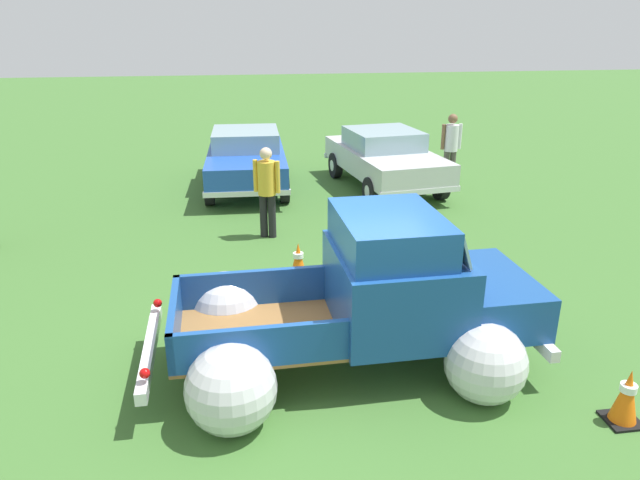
{
  "coord_description": "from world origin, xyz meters",
  "views": [
    {
      "loc": [
        -1.17,
        -6.09,
        4.0
      ],
      "look_at": [
        0.0,
        1.71,
        1.0
      ],
      "focal_mm": 32.8,
      "sensor_mm": 36.0,
      "label": 1
    }
  ],
  "objects_px": {
    "spectator_1": "(267,187)",
    "spectator_2": "(451,145)",
    "vintage_pickup_truck": "(373,307)",
    "show_car_1": "(385,157)",
    "lane_cone_0": "(298,261)",
    "lane_cone_1": "(627,397)",
    "show_car_0": "(246,157)"
  },
  "relations": [
    {
      "from": "show_car_1",
      "to": "vintage_pickup_truck",
      "type": "bearing_deg",
      "value": -23.44
    },
    {
      "from": "vintage_pickup_truck",
      "to": "show_car_0",
      "type": "xyz_separation_m",
      "value": [
        -1.25,
        8.27,
        0.03
      ]
    },
    {
      "from": "spectator_2",
      "to": "lane_cone_1",
      "type": "bearing_deg",
      "value": -9.87
    },
    {
      "from": "show_car_0",
      "to": "spectator_2",
      "type": "height_order",
      "value": "spectator_2"
    },
    {
      "from": "show_car_0",
      "to": "spectator_1",
      "type": "xyz_separation_m",
      "value": [
        0.28,
        -3.63,
        0.23
      ]
    },
    {
      "from": "spectator_2",
      "to": "lane_cone_1",
      "type": "height_order",
      "value": "spectator_2"
    },
    {
      "from": "lane_cone_0",
      "to": "lane_cone_1",
      "type": "distance_m",
      "value": 5.07
    },
    {
      "from": "spectator_1",
      "to": "lane_cone_0",
      "type": "xyz_separation_m",
      "value": [
        0.35,
        -2.07,
        -0.7
      ]
    },
    {
      "from": "spectator_1",
      "to": "lane_cone_0",
      "type": "height_order",
      "value": "spectator_1"
    },
    {
      "from": "lane_cone_1",
      "to": "vintage_pickup_truck",
      "type": "bearing_deg",
      "value": 147.04
    },
    {
      "from": "vintage_pickup_truck",
      "to": "spectator_1",
      "type": "distance_m",
      "value": 4.75
    },
    {
      "from": "spectator_1",
      "to": "spectator_2",
      "type": "bearing_deg",
      "value": -34.45
    },
    {
      "from": "lane_cone_1",
      "to": "show_car_0",
      "type": "bearing_deg",
      "value": 110.21
    },
    {
      "from": "show_car_1",
      "to": "spectator_1",
      "type": "height_order",
      "value": "spectator_1"
    },
    {
      "from": "show_car_0",
      "to": "spectator_2",
      "type": "relative_size",
      "value": 2.38
    },
    {
      "from": "show_car_0",
      "to": "lane_cone_0",
      "type": "height_order",
      "value": "show_car_0"
    },
    {
      "from": "show_car_1",
      "to": "spectator_1",
      "type": "distance_m",
      "value": 4.44
    },
    {
      "from": "spectator_1",
      "to": "vintage_pickup_truck",
      "type": "bearing_deg",
      "value": -145.85
    },
    {
      "from": "spectator_1",
      "to": "spectator_2",
      "type": "distance_m",
      "value": 5.76
    },
    {
      "from": "show_car_0",
      "to": "lane_cone_1",
      "type": "distance_m",
      "value": 10.46
    },
    {
      "from": "vintage_pickup_truck",
      "to": "show_car_1",
      "type": "distance_m",
      "value": 8.08
    },
    {
      "from": "vintage_pickup_truck",
      "to": "lane_cone_1",
      "type": "xyz_separation_m",
      "value": [
        2.36,
        -1.53,
        -0.45
      ]
    },
    {
      "from": "show_car_0",
      "to": "lane_cone_0",
      "type": "bearing_deg",
      "value": 8.18
    },
    {
      "from": "spectator_1",
      "to": "lane_cone_1",
      "type": "bearing_deg",
      "value": -129.28
    },
    {
      "from": "vintage_pickup_truck",
      "to": "lane_cone_0",
      "type": "xyz_separation_m",
      "value": [
        -0.61,
        2.58,
        -0.45
      ]
    },
    {
      "from": "vintage_pickup_truck",
      "to": "spectator_2",
      "type": "relative_size",
      "value": 2.6
    },
    {
      "from": "spectator_1",
      "to": "show_car_0",
      "type": "bearing_deg",
      "value": 26.87
    },
    {
      "from": "show_car_0",
      "to": "spectator_2",
      "type": "bearing_deg",
      "value": 86.4
    },
    {
      "from": "show_car_0",
      "to": "spectator_1",
      "type": "bearing_deg",
      "value": 6.26
    },
    {
      "from": "show_car_1",
      "to": "lane_cone_0",
      "type": "height_order",
      "value": "show_car_1"
    },
    {
      "from": "vintage_pickup_truck",
      "to": "show_car_1",
      "type": "bearing_deg",
      "value": 73.08
    },
    {
      "from": "vintage_pickup_truck",
      "to": "lane_cone_0",
      "type": "relative_size",
      "value": 7.41
    }
  ]
}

